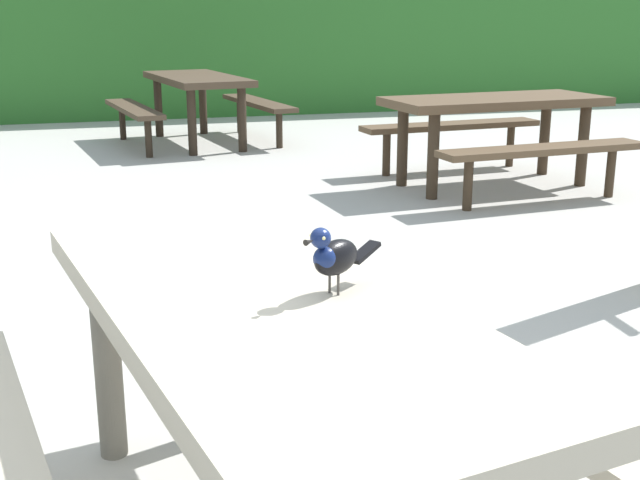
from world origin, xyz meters
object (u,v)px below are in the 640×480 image
at_px(bird_grackle, 333,255).
at_px(picnic_table_foreground, 267,365).
at_px(picnic_table_mid_left, 197,93).
at_px(picnic_table_mid_right, 494,119).

bearing_deg(bird_grackle, picnic_table_foreground, 171.44).
xyz_separation_m(picnic_table_mid_left, picnic_table_mid_right, (2.08, -2.89, 0.00)).
distance_m(picnic_table_mid_left, picnic_table_mid_right, 3.56).
bearing_deg(picnic_table_mid_right, bird_grackle, -121.74).
height_order(picnic_table_mid_left, picnic_table_mid_right, same).
distance_m(bird_grackle, picnic_table_mid_right, 5.03).
xyz_separation_m(picnic_table_foreground, picnic_table_mid_left, (0.73, 7.13, 0.00)).
height_order(bird_grackle, picnic_table_mid_right, bird_grackle).
bearing_deg(picnic_table_mid_left, picnic_table_foreground, -95.88).
distance_m(picnic_table_foreground, bird_grackle, 0.33).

